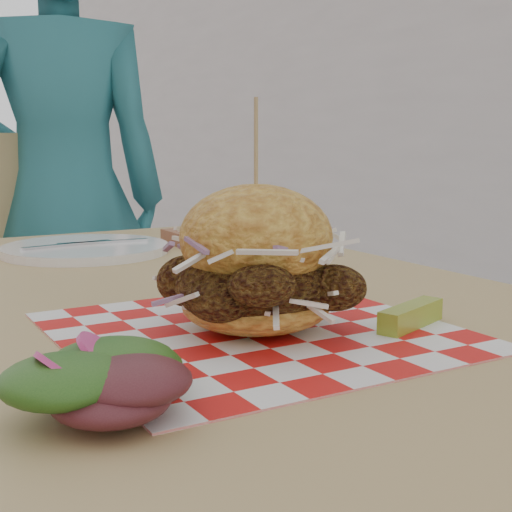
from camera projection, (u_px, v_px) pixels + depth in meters
name	position (u px, v px, depth m)	size (l,w,h in m)	color
diner	(64.00, 200.00, 1.90)	(0.56, 0.37, 1.55)	#2A727A
patio_table	(170.00, 353.00, 0.89)	(0.80, 1.20, 0.75)	tan
patio_chair	(2.00, 294.00, 1.78)	(0.48, 0.49, 0.95)	tan
paper_liner	(256.00, 331.00, 0.69)	(0.36, 0.36, 0.00)	red
sandwich	(256.00, 268.00, 0.68)	(0.20, 0.20, 0.22)	gold
pickle_spear	(411.00, 316.00, 0.70)	(0.10, 0.02, 0.02)	#9FAF32
side_salad	(92.00, 394.00, 0.48)	(0.14, 0.14, 0.05)	#3F1419
place_setting	(86.00, 249.00, 1.17)	(0.27, 0.27, 0.02)	white
kraft_tray	(212.00, 231.00, 1.28)	(0.15, 0.12, 0.06)	#8F5B41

